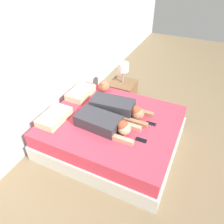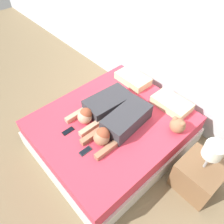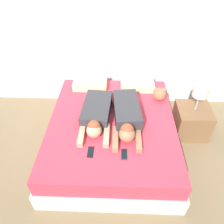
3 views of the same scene
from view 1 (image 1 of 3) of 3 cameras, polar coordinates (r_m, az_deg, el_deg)
The scene contains 11 objects.
ground_plane at distance 3.74m, azimuth 0.00°, elevation -8.24°, with size 12.00×12.00×0.00m, color #7F6B4C.
wall_back at distance 3.57m, azimuth -17.76°, elevation 12.97°, with size 12.00×0.06×2.60m.
bed at distance 3.56m, azimuth 0.00°, elevation -5.33°, with size 1.76×2.05×0.53m.
pillow_head_left at distance 3.46m, azimuth -14.85°, elevation -1.23°, with size 0.53×0.33×0.12m.
pillow_head_right at distance 3.95m, azimuth -8.18°, elevation 5.03°, with size 0.53×0.33×0.12m.
person_left at distance 3.19m, azimuth -1.87°, elevation -2.88°, with size 0.41×0.95×0.22m.
person_right at distance 3.45m, azimuth 1.76°, elevation 1.12°, with size 0.39×1.00×0.23m.
cell_phone_left at distance 3.08m, azimuth 7.63°, elevation -7.25°, with size 0.07×0.16×0.01m.
cell_phone_right at distance 3.36m, azimuth 10.15°, elevation -3.01°, with size 0.07×0.16×0.01m.
plush_toy at distance 4.02m, azimuth -2.09°, elevation 6.84°, with size 0.20×0.20×0.21m.
nightstand at distance 4.56m, azimuth 2.74°, elevation 5.56°, with size 0.50×0.50×0.89m.
Camera 1 is at (-2.36, -1.12, 2.68)m, focal length 35.00 mm.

